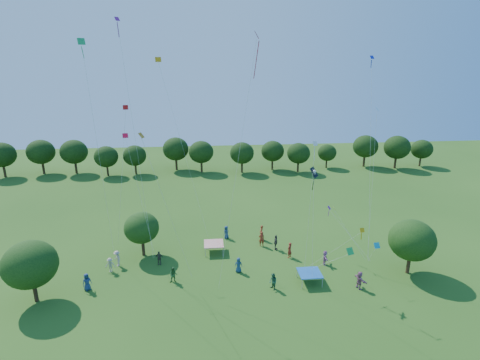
% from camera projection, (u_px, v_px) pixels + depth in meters
% --- Properties ---
extents(near_tree_west, '(4.72, 4.72, 5.88)m').
position_uv_depth(near_tree_west, '(30.00, 264.00, 33.13)').
color(near_tree_west, '#422B19').
rests_on(near_tree_west, ground).
extents(near_tree_north, '(3.84, 3.84, 5.09)m').
position_uv_depth(near_tree_north, '(142.00, 228.00, 41.44)').
color(near_tree_north, '#422B19').
rests_on(near_tree_north, ground).
extents(near_tree_east, '(4.60, 4.60, 5.81)m').
position_uv_depth(near_tree_east, '(412.00, 240.00, 37.72)').
color(near_tree_east, '#422B19').
rests_on(near_tree_east, ground).
extents(treeline, '(88.01, 8.77, 6.77)m').
position_uv_depth(treeline, '(211.00, 151.00, 74.06)').
color(treeline, '#422B19').
rests_on(treeline, ground).
extents(tent_red_stripe, '(2.20, 2.20, 1.10)m').
position_uv_depth(tent_red_stripe, '(214.00, 244.00, 42.82)').
color(tent_red_stripe, red).
rests_on(tent_red_stripe, ground).
extents(tent_blue, '(2.20, 2.20, 1.10)m').
position_uv_depth(tent_blue, '(310.00, 273.00, 36.84)').
color(tent_blue, '#18559F').
rests_on(tent_blue, ground).
extents(crowd_person_0, '(0.89, 0.88, 1.64)m').
position_uv_depth(crowd_person_0, '(226.00, 232.00, 46.21)').
color(crowd_person_0, navy).
rests_on(crowd_person_0, ground).
extents(crowd_person_1, '(0.79, 0.78, 1.81)m').
position_uv_depth(crowd_person_1, '(290.00, 250.00, 41.63)').
color(crowd_person_1, maroon).
rests_on(crowd_person_1, ground).
extents(crowd_person_2, '(0.74, 0.94, 1.69)m').
position_uv_depth(crowd_person_2, '(273.00, 282.00, 35.72)').
color(crowd_person_2, '#245639').
rests_on(crowd_person_2, ground).
extents(crowd_person_3, '(1.06, 0.51, 1.59)m').
position_uv_depth(crowd_person_3, '(110.00, 265.00, 38.79)').
color(crowd_person_3, '#A79F86').
rests_on(crowd_person_3, ground).
extents(crowd_person_4, '(0.70, 1.15, 1.82)m').
position_uv_depth(crowd_person_4, '(276.00, 242.00, 43.39)').
color(crowd_person_4, '#463F38').
rests_on(crowd_person_4, ground).
extents(crowd_person_5, '(0.80, 1.57, 1.61)m').
position_uv_depth(crowd_person_5, '(325.00, 258.00, 40.21)').
color(crowd_person_5, '#AD659E').
rests_on(crowd_person_5, ground).
extents(crowd_person_6, '(0.85, 0.52, 1.64)m').
position_uv_depth(crowd_person_6, '(238.00, 265.00, 38.73)').
color(crowd_person_6, navy).
rests_on(crowd_person_6, ground).
extents(crowd_person_7, '(0.66, 0.81, 1.88)m').
position_uv_depth(crowd_person_7, '(261.00, 233.00, 45.84)').
color(crowd_person_7, maroon).
rests_on(crowd_person_7, ground).
extents(crowd_person_8, '(0.81, 0.45, 1.62)m').
position_uv_depth(crowd_person_8, '(173.00, 275.00, 36.92)').
color(crowd_person_8, '#295D28').
rests_on(crowd_person_8, ground).
extents(crowd_person_9, '(1.06, 1.25, 1.77)m').
position_uv_depth(crowd_person_9, '(117.00, 259.00, 39.88)').
color(crowd_person_9, '#BFAA98').
rests_on(crowd_person_9, ground).
extents(crowd_person_10, '(0.95, 0.52, 1.55)m').
position_uv_depth(crowd_person_10, '(159.00, 258.00, 40.23)').
color(crowd_person_10, '#3E3832').
rests_on(crowd_person_10, ground).
extents(crowd_person_11, '(1.06, 1.78, 1.79)m').
position_uv_depth(crowd_person_11, '(359.00, 280.00, 35.89)').
color(crowd_person_11, '#98587A').
rests_on(crowd_person_11, ground).
extents(crowd_person_12, '(0.96, 0.90, 1.74)m').
position_uv_depth(crowd_person_12, '(87.00, 282.00, 35.63)').
color(crowd_person_12, navy).
rests_on(crowd_person_12, ground).
extents(crowd_person_13, '(0.70, 0.46, 1.85)m').
position_uv_depth(crowd_person_13, '(261.00, 239.00, 44.28)').
color(crowd_person_13, maroon).
rests_on(crowd_person_13, ground).
extents(pirate_kite, '(1.04, 3.39, 10.03)m').
position_uv_depth(pirate_kite, '(314.00, 175.00, 35.47)').
color(pirate_kite, black).
extents(red_high_kite, '(3.75, 2.46, 21.94)m').
position_uv_depth(red_high_kite, '(249.00, 92.00, 30.69)').
color(red_high_kite, red).
extents(small_kite_0, '(2.57, 1.74, 12.91)m').
position_uv_depth(small_kite_0, '(132.00, 163.00, 37.31)').
color(small_kite_0, red).
extents(small_kite_1, '(2.60, 6.59, 7.27)m').
position_uv_depth(small_kite_1, '(346.00, 242.00, 31.02)').
color(small_kite_1, '#CF8E0A').
extents(small_kite_2, '(2.91, 6.23, 14.98)m').
position_uv_depth(small_kite_2, '(160.00, 187.00, 28.43)').
color(small_kite_2, orange).
extents(small_kite_3, '(3.57, 2.28, 3.15)m').
position_uv_depth(small_kite_3, '(347.00, 253.00, 34.75)').
color(small_kite_3, green).
extents(small_kite_4, '(0.61, 5.06, 20.23)m').
position_uv_depth(small_kite_4, '(371.00, 123.00, 37.65)').
color(small_kite_4, '#1221B4').
extents(small_kite_5, '(2.20, 2.46, 23.54)m').
position_uv_depth(small_kite_5, '(129.00, 98.00, 35.56)').
color(small_kite_5, '#8B1781').
extents(small_kite_6, '(0.66, 0.48, 12.77)m').
position_uv_depth(small_kite_6, '(313.00, 173.00, 34.50)').
color(small_kite_6, silver).
extents(small_kite_7, '(0.93, 2.82, 3.20)m').
position_uv_depth(small_kite_7, '(376.00, 247.00, 35.77)').
color(small_kite_7, '#0B8AB0').
extents(small_kite_8, '(2.15, 1.95, 15.25)m').
position_uv_depth(small_kite_8, '(124.00, 140.00, 40.30)').
color(small_kite_8, '#BE0E0B').
extents(small_kite_9, '(5.49, 5.57, 20.18)m').
position_uv_depth(small_kite_9, '(169.00, 98.00, 43.03)').
color(small_kite_9, orange).
extents(small_kite_10, '(2.71, 3.50, 4.72)m').
position_uv_depth(small_kite_10, '(341.00, 219.00, 39.95)').
color(small_kite_10, yellow).
extents(small_kite_11, '(0.74, 1.74, 21.64)m').
position_uv_depth(small_kite_11, '(89.00, 94.00, 34.78)').
color(small_kite_11, '#1A9248').
extents(small_kite_12, '(0.72, 2.80, 15.38)m').
position_uv_depth(small_kite_12, '(374.00, 156.00, 37.30)').
color(small_kite_12, '#1693E3').
extents(small_kite_13, '(3.44, 4.77, 4.43)m').
position_uv_depth(small_kite_13, '(335.00, 217.00, 40.91)').
color(small_kite_13, '#981995').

